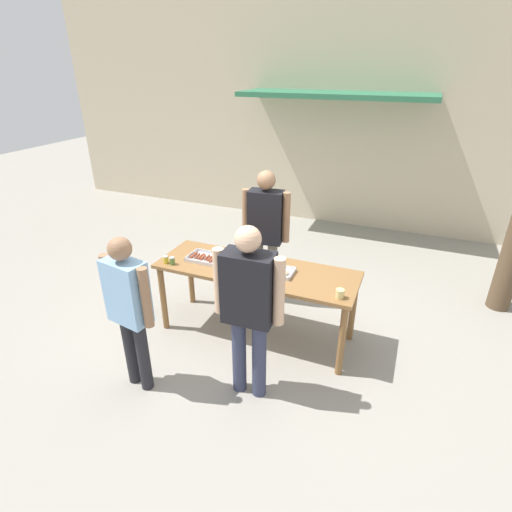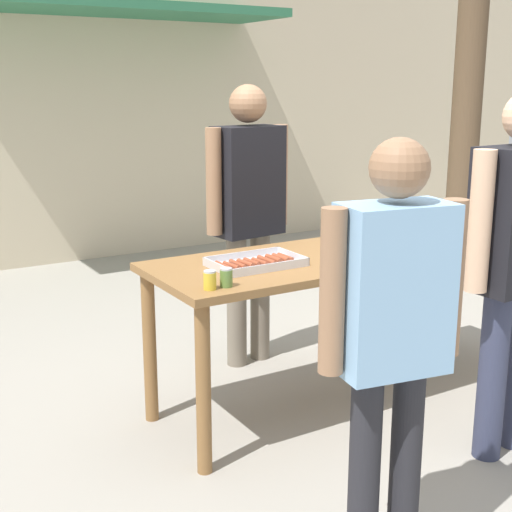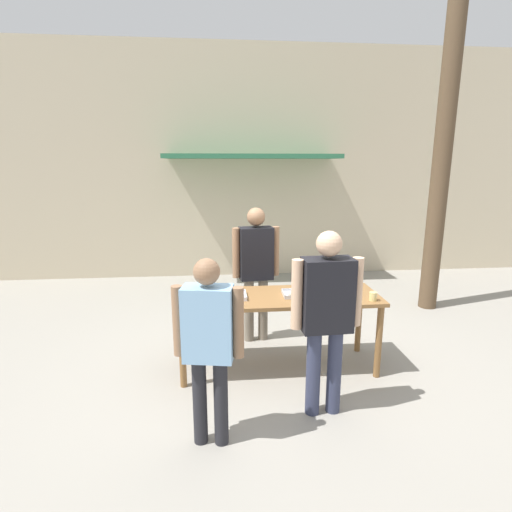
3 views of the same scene
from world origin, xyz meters
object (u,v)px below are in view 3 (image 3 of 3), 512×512
Objects in this scene: utility_pole at (449,88)px; food_tray_buns at (301,294)px; person_server_behind_table at (256,263)px; person_customer_with_cup at (326,309)px; condiment_jar_mustard at (187,303)px; condiment_jar_ketchup at (195,303)px; beer_cup at (373,296)px; person_customer_holding_hotdog at (208,337)px; food_tray_sausages at (226,296)px.

food_tray_buns is at bearing -144.92° from utility_pole.
person_customer_with_cup is (0.47, -1.63, -0.02)m from person_server_behind_table.
condiment_jar_mustard reaches higher than food_tray_buns.
condiment_jar_mustard is 1.30m from person_server_behind_table.
person_server_behind_table is at bearing -76.66° from person_customer_with_cup.
utility_pole is (3.61, 1.99, 2.44)m from condiment_jar_ketchup.
food_tray_buns is 1.25m from condiment_jar_mustard.
person_customer_holding_hotdog reaches higher than beer_cup.
condiment_jar_mustard and condiment_jar_ketchup have the same top height.
beer_cup is 0.01× the size of utility_pole.
person_server_behind_table is at bearing 52.01° from condiment_jar_mustard.
person_server_behind_table reaches higher than food_tray_sausages.
condiment_jar_ketchup is at bearing -29.98° from person_customer_with_cup.
condiment_jar_mustard is 0.08m from condiment_jar_ketchup.
utility_pole is at bearing 28.35° from condiment_jar_mustard.
utility_pole is at bearing 27.76° from food_tray_sausages.
utility_pole is (3.29, 1.73, 2.46)m from food_tray_sausages.
condiment_jar_ketchup is (-1.14, -0.26, 0.03)m from food_tray_buns.
person_customer_with_cup is at bearing -137.52° from beer_cup.
person_customer_holding_hotdog reaches higher than food_tray_buns.
food_tray_buns is at bearing -89.56° from person_customer_with_cup.
person_customer_with_cup reaches higher than beer_cup.
condiment_jar_ketchup is (-0.31, -0.26, 0.03)m from food_tray_sausages.
person_server_behind_table reaches higher than food_tray_buns.
food_tray_sausages is 1.19× the size of food_tray_buns.
person_customer_holding_hotdog is 5.12m from utility_pole.
person_server_behind_table is at bearing -96.27° from person_customer_holding_hotdog.
beer_cup is 0.06× the size of person_customer_holding_hotdog.
beer_cup is at bearing -140.28° from person_customer_with_cup.
person_customer_holding_hotdog reaches higher than condiment_jar_mustard.
condiment_jar_ketchup is 0.95× the size of beer_cup.
person_server_behind_table is at bearing 62.17° from food_tray_sausages.
utility_pole reaches higher than food_tray_sausages.
person_customer_holding_hotdog is 1.08m from person_customer_with_cup.
condiment_jar_mustard is (-0.39, -0.26, 0.03)m from food_tray_sausages.
beer_cup is 1.54m from person_server_behind_table.
condiment_jar_ketchup is 0.05× the size of person_customer_with_cup.
person_customer_with_cup reaches higher than food_tray_sausages.
food_tray_sausages is 4.92× the size of beer_cup.
person_customer_holding_hotdog reaches higher than condiment_jar_ketchup.
person_server_behind_table is 3.82m from utility_pole.
person_server_behind_table is at bearing 138.66° from beer_cup.
person_server_behind_table reaches higher than person_customer_holding_hotdog.
utility_pole is at bearing 48.63° from beer_cup.
food_tray_buns is (0.83, 0.00, 0.00)m from food_tray_sausages.
food_tray_sausages is 1.57m from beer_cup.
food_tray_sausages is 0.26× the size of person_server_behind_table.
condiment_jar_mustard is 0.95× the size of beer_cup.
food_tray_sausages is 5.20× the size of condiment_jar_mustard.
condiment_jar_ketchup is at bearing -132.07° from person_server_behind_table.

